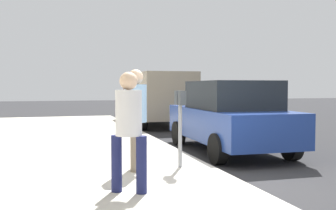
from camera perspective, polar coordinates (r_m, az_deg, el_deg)
name	(u,v)px	position (r m, az deg, el deg)	size (l,w,h in m)	color
ground_plane	(231,184)	(6.77, 9.21, -11.30)	(80.00, 80.00, 0.00)	#2B2B2D
sidewalk_slab	(44,193)	(6.11, -17.66, -12.21)	(28.00, 6.00, 0.15)	#B7B2A8
parking_meter	(180,112)	(7.13, 1.80, -1.06)	(0.36, 0.12, 1.41)	gray
pedestrian_at_meter	(136,110)	(6.97, -4.73, -0.80)	(0.52, 0.39, 1.79)	#726656
pedestrian_bystander	(129,123)	(5.45, -5.76, -2.60)	(0.37, 0.47, 1.69)	#191E4C
parked_sedan_near	(229,116)	(9.79, 8.96, -1.64)	(4.44, 2.06, 1.77)	navy
parked_van_far	(157,95)	(16.38, -1.68, 1.41)	(5.23, 2.19, 2.18)	gray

